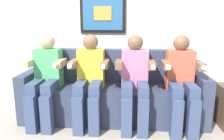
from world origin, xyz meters
The scene contains 7 objects.
ground_plane centered at (0.00, 0.00, 0.00)m, with size 6.14×6.14×0.00m, color #9E9384.
back_wall_assembly centered at (0.00, 0.76, 1.30)m, with size 4.73×0.10×2.60m.
couch centered at (0.00, 0.33, 0.31)m, with size 2.33×0.58×0.90m.
person_leftmost centered at (-0.82, 0.16, 0.61)m, with size 0.46×0.56×1.11m.
person_left_center centered at (-0.27, 0.16, 0.61)m, with size 0.46×0.56×1.11m.
person_right_center centered at (0.27, 0.16, 0.61)m, with size 0.46×0.56×1.11m.
person_rightmost centered at (0.82, 0.16, 0.61)m, with size 0.46×0.56×1.11m.
Camera 1 is at (0.19, -2.38, 1.29)m, focal length 35.17 mm.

